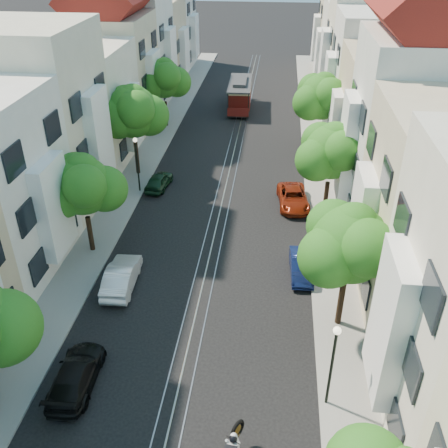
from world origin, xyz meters
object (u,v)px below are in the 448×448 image
(lamp_east, at_px, (333,355))
(lamp_west, at_px, (137,157))
(tree_w_b, at_px, (83,187))
(parked_car_e_mid, at_px, (301,266))
(tree_e_b, at_px, (351,246))
(tree_e_c, at_px, (332,153))
(cable_car, at_px, (240,93))
(tree_w_c, at_px, (133,113))
(parked_car_w_mid, at_px, (122,276))
(tree_e_d, at_px, (322,98))
(parked_car_e_far, at_px, (293,198))
(parked_car_w_far, at_px, (159,181))
(parked_car_w_near, at_px, (76,375))
(tree_w_d, at_px, (164,80))

(lamp_east, xyz_separation_m, lamp_west, (-12.60, 18.00, 0.00))
(tree_w_b, xyz_separation_m, parked_car_e_mid, (12.59, -0.99, -3.82))
(tree_e_b, height_order, tree_e_c, tree_e_b)
(lamp_west, relative_size, parked_car_e_mid, 1.20)
(cable_car, bearing_deg, tree_e_c, -72.61)
(tree_w_c, xyz_separation_m, parked_car_w_mid, (2.74, -14.15, -4.39))
(tree_e_d, bearing_deg, parked_car_e_far, -102.62)
(tree_e_b, bearing_deg, parked_car_w_far, 131.59)
(parked_car_e_far, bearing_deg, parked_car_w_near, -124.66)
(lamp_west, xyz_separation_m, parked_car_w_near, (1.90, -18.14, -2.23))
(parked_car_w_far, bearing_deg, parked_car_w_near, 97.95)
(tree_e_d, relative_size, cable_car, 0.90)
(tree_e_b, relative_size, parked_car_w_mid, 1.61)
(tree_w_c, relative_size, parked_car_w_mid, 1.71)
(parked_car_w_far, bearing_deg, lamp_west, 37.46)
(tree_e_c, distance_m, parked_car_e_far, 4.71)
(parked_car_e_mid, distance_m, parked_car_w_mid, 10.08)
(lamp_east, height_order, parked_car_w_near, lamp_east)
(tree_e_d, bearing_deg, parked_car_e_mid, -95.75)
(lamp_west, relative_size, parked_car_e_far, 0.95)
(parked_car_e_mid, xyz_separation_m, parked_car_w_mid, (-9.85, -2.16, 0.11))
(lamp_east, distance_m, parked_car_e_far, 17.33)
(tree_e_d, xyz_separation_m, parked_car_w_near, (-11.66, -27.11, -4.26))
(tree_e_b, bearing_deg, tree_e_c, 90.00)
(tree_e_b, height_order, lamp_east, tree_e_b)
(tree_e_d, bearing_deg, lamp_west, -146.50)
(parked_car_w_near, bearing_deg, parked_car_w_far, -90.42)
(lamp_east, xyz_separation_m, parked_car_e_mid, (-0.85, 8.98, -2.27))
(cable_car, xyz_separation_m, parked_car_w_mid, (-3.94, -31.43, -1.03))
(parked_car_w_mid, bearing_deg, parked_car_e_far, -135.13)
(lamp_east, xyz_separation_m, cable_car, (-6.76, 38.26, -1.13))
(tree_w_c, bearing_deg, parked_car_e_far, -17.47)
(tree_e_b, height_order, tree_w_c, tree_w_c)
(tree_e_d, xyz_separation_m, tree_w_d, (-14.40, 5.00, -0.27))
(parked_car_e_mid, bearing_deg, tree_w_c, 133.60)
(lamp_east, bearing_deg, parked_car_w_far, 121.03)
(tree_e_d, distance_m, tree_w_d, 15.25)
(parked_car_w_near, relative_size, parked_car_w_mid, 1.02)
(lamp_east, bearing_deg, tree_e_d, 87.96)
(tree_w_d, height_order, parked_car_e_mid, tree_w_d)
(tree_e_c, xyz_separation_m, parked_car_w_far, (-12.26, 2.81, -4.01))
(tree_e_c, distance_m, lamp_east, 16.10)
(parked_car_w_near, height_order, parked_car_w_far, parked_car_w_near)
(lamp_west, bearing_deg, parked_car_w_mid, -80.35)
(tree_e_b, relative_size, tree_e_d, 0.98)
(tree_w_d, xyz_separation_m, parked_car_w_mid, (2.74, -25.15, -3.92))
(tree_w_d, relative_size, parked_car_e_mid, 1.87)
(lamp_west, distance_m, cable_car, 21.11)
(tree_w_c, distance_m, cable_car, 18.83)
(parked_car_e_mid, relative_size, parked_car_e_far, 0.80)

